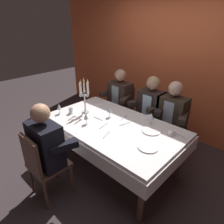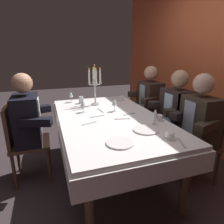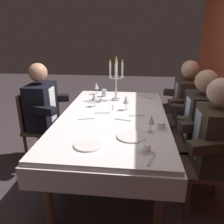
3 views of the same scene
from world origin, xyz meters
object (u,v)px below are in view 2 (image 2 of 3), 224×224
Objects in this scene: coffee_cup_0 at (159,118)px; seated_diner_0 at (150,99)px; coffee_cup_1 at (170,135)px; dinner_plate_2 at (146,130)px; candelabra at (95,86)px; wine_glass_0 at (71,94)px; seated_diner_1 at (27,119)px; seated_diner_2 at (177,111)px; dinner_plate_0 at (120,143)px; wine_glass_2 at (155,113)px; wine_glass_1 at (83,103)px; seated_diner_3 at (199,120)px; water_tumbler_0 at (81,100)px; wine_glass_3 at (114,102)px; dining_table at (109,126)px; dinner_plate_1 at (118,99)px.

seated_diner_0 reaches higher than coffee_cup_0.
dinner_plate_2 is at bearing -152.28° from coffee_cup_1.
candelabra is at bearing -167.98° from dinner_plate_2.
wine_glass_0 is 1.64m from coffee_cup_1.
seated_diner_2 is at bearing 81.41° from seated_diner_1.
wine_glass_2 is at bearing 120.73° from dinner_plate_0.
wine_glass_0 is 1.24× the size of coffee_cup_1.
seated_diner_3 is (0.68, 1.13, -0.12)m from wine_glass_1.
candelabra reaches higher than water_tumbler_0.
seated_diner_1 is 1.79m from seated_diner_2.
candelabra is 0.40m from wine_glass_1.
wine_glass_2 is at bearing -94.89° from seated_diner_3.
wine_glass_3 is at bearing 163.48° from dinner_plate_0.
wine_glass_1 is (0.54, 0.07, 0.00)m from wine_glass_0.
wine_glass_0 is 1.72m from seated_diner_3.
wine_glass_3 is at bearing -156.69° from wine_glass_2.
wine_glass_3 is at bearing 21.53° from candelabra.
water_tumbler_0 is at bearing -177.04° from dinner_plate_0.
seated_diner_1 is (0.03, -0.64, -0.12)m from wine_glass_1.
wine_glass_1 is 1.20m from seated_diner_0.
wine_glass_2 is 1.39m from seated_diner_1.
coffee_cup_1 reaches higher than dining_table.
coffee_cup_1 is at bearing -63.40° from seated_diner_3.
coffee_cup_0 is (-0.09, 0.10, -0.09)m from wine_glass_2.
dinner_plate_1 is 0.16× the size of seated_diner_0.
wine_glass_0 is (-1.47, -0.20, 0.11)m from dinner_plate_0.
seated_diner_0 is 1.82m from seated_diner_1.
seated_diner_1 is at bearing -127.88° from coffee_cup_1.
seated_diner_0 reaches higher than wine_glass_0.
wine_glass_2 reaches higher than dining_table.
dinner_plate_0 and dinner_plate_1 have the same top height.
coffee_cup_1 is (0.71, 0.31, 0.15)m from dining_table.
seated_diner_2 and seated_diner_3 have the same top height.
dinner_plate_0 is at bearing -59.27° from wine_glass_2.
dinner_plate_1 is (-1.38, 0.49, 0.00)m from dinner_plate_0.
seated_diner_3 is (1.22, 1.21, -0.12)m from wine_glass_0.
coffee_cup_0 reaches higher than dinner_plate_1.
seated_diner_3 is at bearing 64.38° from dining_table.
seated_diner_3 reaches higher than coffee_cup_0.
seated_diner_3 reaches higher than wine_glass_3.
water_tumbler_0 is at bearing -164.20° from dining_table.
coffee_cup_0 is (0.29, 0.47, 0.15)m from dining_table.
wine_glass_0 is 1.00× the size of wine_glass_1.
wine_glass_2 reaches higher than coffee_cup_1.
wine_glass_0 is 0.77m from wine_glass_3.
dinner_plate_0 is 1.41× the size of wine_glass_3.
seated_diner_2 is at bearing 75.17° from wine_glass_1.
water_tumbler_0 is at bearing -152.34° from wine_glass_2.
dining_table is 0.89m from seated_diner_2.
coffee_cup_0 is at bearing 35.93° from wine_glass_3.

